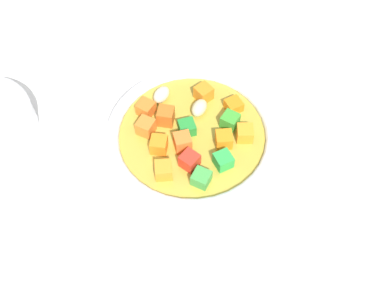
{
  "coord_description": "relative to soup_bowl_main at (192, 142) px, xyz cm",
  "views": [
    {
      "loc": [
        13.9,
        -24.52,
        45.3
      ],
      "look_at": [
        0.0,
        0.0,
        2.56
      ],
      "focal_mm": 41.73,
      "sensor_mm": 36.0,
      "label": 1
    }
  ],
  "objects": [
    {
      "name": "ground_plane",
      "position": [
        0.01,
        0.01,
        -4.0
      ],
      "size": [
        140.0,
        140.0,
        2.0
      ],
      "primitive_type": "cube",
      "color": "silver"
    },
    {
      "name": "spoon",
      "position": [
        -14.03,
        10.29,
        -2.56
      ],
      "size": [
        3.78,
        22.81,
        0.98
      ],
      "rotation": [
        0.0,
        0.0,
        4.61
      ],
      "color": "silver",
      "rests_on": "ground_plane"
    },
    {
      "name": "soup_bowl_main",
      "position": [
        0.0,
        0.0,
        0.0
      ],
      "size": [
        19.27,
        19.27,
        6.68
      ],
      "color": "white",
      "rests_on": "ground_plane"
    }
  ]
}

